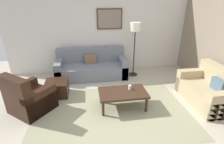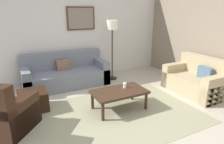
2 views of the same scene
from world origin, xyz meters
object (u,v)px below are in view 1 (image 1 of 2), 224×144
Objects in this scene: coffee_table at (123,94)px; cup at (130,87)px; lamp_standing at (135,32)px; framed_artwork at (110,19)px; couch_main at (92,67)px; couch_loveseat at (210,91)px; armchair_leather at (28,100)px; ottoman at (57,88)px.

cup reaches higher than coffee_table.
lamp_standing is 2.10× the size of framed_artwork.
couch_main is 1.28× the size of lamp_standing.
framed_artwork is at bearing 130.98° from couch_loveseat.
armchair_leather is at bearing 176.45° from couch_loveseat.
coffee_table is (-2.16, 0.11, 0.06)m from couch_loveseat.
cup is at bearing -21.75° from ottoman.
couch_loveseat is at bearing -35.89° from couch_main.
couch_loveseat is 13.07× the size of cup.
lamp_standing is at bearing 29.13° from armchair_leather.
couch_main is 3.92× the size of ottoman.
ottoman is 0.33× the size of lamp_standing.
framed_artwork reaches higher than cup.
armchair_leather is (-4.27, 0.27, 0.01)m from couch_loveseat.
lamp_standing is at bearing 71.54° from cup.
lamp_standing is at bearing 67.20° from coffee_table.
couch_loveseat is 2.59m from lamp_standing.
framed_artwork is (0.67, 0.42, 1.45)m from couch_main.
couch_main is 2.01m from coffee_table.
couch_loveseat is 1.25× the size of armchair_leather.
cup is (0.81, -1.82, 0.17)m from couch_main.
cup is at bearing -65.97° from couch_main.
couch_loveseat is at bearing -5.73° from cup.
armchair_leather is 2.12m from coffee_table.
lamp_standing reaches higher than cup.
armchair_leather is at bearing 175.78° from coffee_table.
armchair_leather reaches higher than cup.
framed_artwork is at bearing 93.69° from cup.
lamp_standing is at bearing -40.11° from framed_artwork.
couch_main reaches higher than coffee_table.
ottoman is 5.21× the size of cup.
framed_artwork is (1.63, 1.54, 1.55)m from ottoman.
coffee_table is at bearing -26.57° from ottoman.
coffee_table reaches higher than ottoman.
couch_main is 1.47m from ottoman.
coffee_table is 0.23m from cup.
lamp_standing is (2.85, 1.59, 1.10)m from armchair_leather.
couch_main is 1.56× the size of couch_loveseat.
coffee_table is 1.35× the size of framed_artwork.
framed_artwork reaches higher than couch_loveseat.
ottoman is 0.69× the size of framed_artwork.
couch_loveseat is 0.82× the size of lamp_standing.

